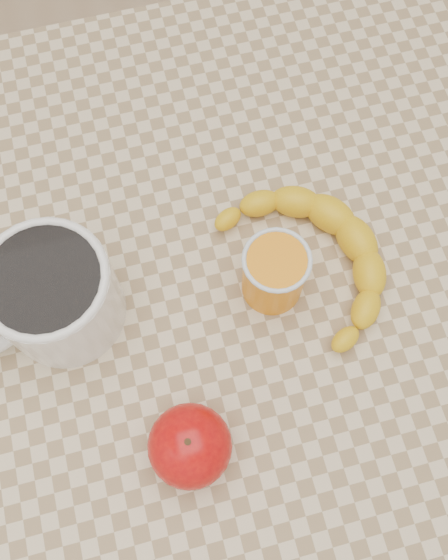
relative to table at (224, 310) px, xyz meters
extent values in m
plane|color=tan|center=(0.00, 0.00, -0.66)|extent=(3.00, 3.00, 0.00)
cube|color=beige|center=(0.00, 0.00, 0.07)|extent=(0.80, 0.80, 0.04)
cube|color=olive|center=(0.00, 0.00, 0.02)|extent=(0.74, 0.74, 0.06)
cylinder|color=olive|center=(0.35, 0.35, -0.31)|extent=(0.05, 0.05, 0.71)
cylinder|color=white|center=(-0.17, 0.01, 0.14)|extent=(0.16, 0.16, 0.10)
cylinder|color=black|center=(-0.17, 0.01, 0.18)|extent=(0.11, 0.11, 0.01)
torus|color=white|center=(-0.17, 0.01, 0.19)|extent=(0.12, 0.12, 0.01)
cylinder|color=orange|center=(0.05, -0.01, 0.12)|extent=(0.06, 0.06, 0.08)
torus|color=silver|center=(0.05, -0.01, 0.16)|extent=(0.07, 0.07, 0.00)
ellipsoid|color=#9A0509|center=(-0.07, -0.16, 0.12)|extent=(0.10, 0.10, 0.07)
cylinder|color=#382311|center=(-0.07, -0.16, 0.15)|extent=(0.01, 0.01, 0.01)
camera|label=1|loc=(-0.06, -0.22, 0.72)|focal=40.00mm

